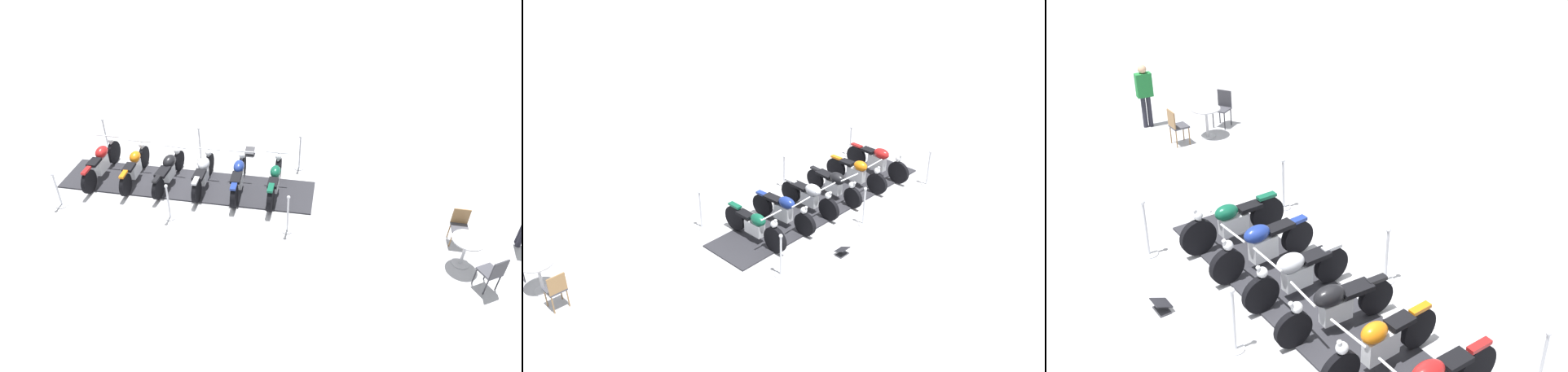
% 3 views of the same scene
% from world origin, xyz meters
% --- Properties ---
extents(ground_plane, '(80.00, 80.00, 0.00)m').
position_xyz_m(ground_plane, '(0.00, 0.00, 0.00)').
color(ground_plane, '#B2B2B7').
extents(display_platform, '(7.09, 5.00, 0.04)m').
position_xyz_m(display_platform, '(0.00, 0.00, 0.02)').
color(display_platform, '#28282D').
rests_on(display_platform, ground_plane).
extents(motorcycle_forest, '(1.20, 1.92, 1.00)m').
position_xyz_m(motorcycle_forest, '(2.20, 1.32, 0.48)').
color(motorcycle_forest, black).
rests_on(motorcycle_forest, display_platform).
extents(motorcycle_navy, '(1.28, 1.85, 0.93)m').
position_xyz_m(motorcycle_navy, '(1.32, 0.80, 0.49)').
color(motorcycle_navy, black).
rests_on(motorcycle_navy, display_platform).
extents(motorcycle_chrome, '(1.20, 1.82, 0.95)m').
position_xyz_m(motorcycle_chrome, '(0.43, 0.29, 0.50)').
color(motorcycle_chrome, black).
rests_on(motorcycle_chrome, display_platform).
extents(motorcycle_black, '(1.08, 1.94, 0.90)m').
position_xyz_m(motorcycle_black, '(-0.46, -0.23, 0.50)').
color(motorcycle_black, black).
rests_on(motorcycle_black, display_platform).
extents(motorcycle_copper, '(1.26, 1.87, 0.96)m').
position_xyz_m(motorcycle_copper, '(-1.35, -0.75, 0.49)').
color(motorcycle_copper, black).
rests_on(motorcycle_copper, display_platform).
extents(stanchion_right_mid, '(0.28, 0.28, 1.13)m').
position_xyz_m(stanchion_right_mid, '(-0.75, 1.27, 0.41)').
color(stanchion_right_mid, silver).
rests_on(stanchion_right_mid, ground_plane).
extents(stanchion_right_front, '(0.33, 0.33, 1.14)m').
position_xyz_m(stanchion_right_front, '(1.94, 2.85, 0.37)').
color(stanchion_right_front, silver).
rests_on(stanchion_right_front, ground_plane).
extents(stanchion_left_mid, '(0.30, 0.30, 1.07)m').
position_xyz_m(stanchion_left_mid, '(0.75, -1.27, 0.37)').
color(stanchion_left_mid, silver).
rests_on(stanchion_left_mid, ground_plane).
extents(stanchion_left_front, '(0.29, 0.29, 1.12)m').
position_xyz_m(stanchion_left_front, '(3.44, 0.31, 0.41)').
color(stanchion_left_front, silver).
rests_on(stanchion_left_front, ground_plane).
extents(info_placard, '(0.40, 0.39, 0.23)m').
position_xyz_m(info_placard, '(0.28, 2.45, 0.08)').
color(info_placard, '#333338').
rests_on(info_placard, ground_plane).
extents(cafe_table, '(0.72, 0.72, 0.77)m').
position_xyz_m(cafe_table, '(7.26, 2.01, 0.58)').
color(cafe_table, '#B7B7BC').
rests_on(cafe_table, ground_plane).
extents(cafe_chair_near_table, '(0.54, 0.54, 0.94)m').
position_xyz_m(cafe_chair_near_table, '(7.99, 1.62, 0.54)').
color(cafe_chair_near_table, '#2D2D33').
rests_on(cafe_chair_near_table, ground_plane).
extents(cafe_chair_across_table, '(0.55, 0.55, 0.91)m').
position_xyz_m(cafe_chair_across_table, '(6.86, 2.72, 0.53)').
color(cafe_chair_across_table, olive).
rests_on(cafe_chair_across_table, ground_plane).
extents(bystander_person, '(0.36, 0.45, 1.67)m').
position_xyz_m(bystander_person, '(8.09, 3.59, 1.00)').
color(bystander_person, '#23232D').
rests_on(bystander_person, ground_plane).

